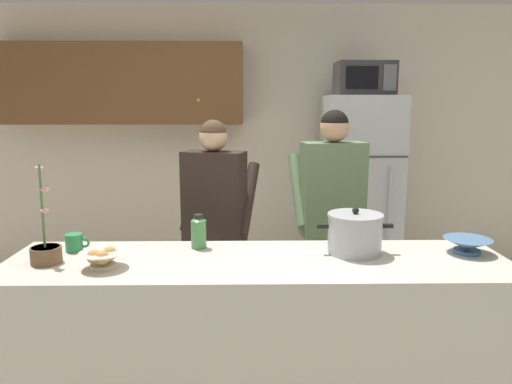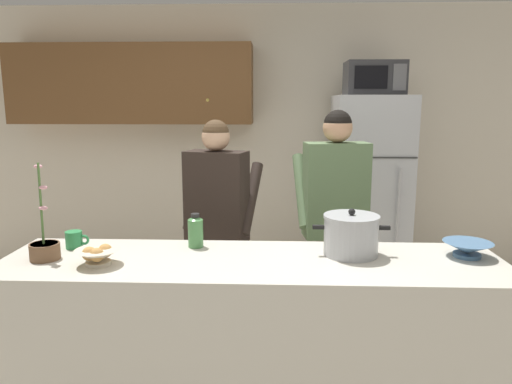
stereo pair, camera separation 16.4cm
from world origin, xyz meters
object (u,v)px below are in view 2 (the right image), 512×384
object	(u,v)px
person_near_pot	(217,210)
bottle_near_edge	(196,231)
microwave	(374,78)
cooking_pot	(351,235)
person_by_sink	(335,203)
bread_bowl	(98,255)
coffee_mug	(74,240)
empty_bowl	(467,248)
potted_orchid	(45,247)
refrigerator	(368,197)

from	to	relation	value
person_near_pot	bottle_near_edge	xyz separation A→B (m)	(-0.05, -0.60, 0.02)
microwave	cooking_pot	world-z (taller)	microwave
person_by_sink	bread_bowl	size ratio (longest dim) A/B	7.43
coffee_mug	empty_bowl	distance (m)	2.11
potted_orchid	refrigerator	bearing A→B (deg)	43.32
person_near_pot	cooking_pot	distance (m)	1.06
person_near_pot	microwave	bearing A→B (deg)	39.88
empty_bowl	bottle_near_edge	bearing A→B (deg)	175.39
bread_bowl	empty_bowl	distance (m)	1.89
person_near_pot	person_by_sink	distance (m)	0.80
microwave	person_near_pot	size ratio (longest dim) A/B	0.30
microwave	bottle_near_edge	distance (m)	2.25
coffee_mug	bottle_near_edge	world-z (taller)	bottle_near_edge
cooking_pot	potted_orchid	world-z (taller)	potted_orchid
microwave	person_by_sink	size ratio (longest dim) A/B	0.29
bread_bowl	potted_orchid	distance (m)	0.31
cooking_pot	bottle_near_edge	world-z (taller)	cooking_pot
person_near_pot	bottle_near_edge	distance (m)	0.61
refrigerator	coffee_mug	size ratio (longest dim) A/B	13.54
refrigerator	empty_bowl	world-z (taller)	refrigerator
microwave	empty_bowl	xyz separation A→B (m)	(0.18, -1.74, -0.95)
microwave	refrigerator	bearing A→B (deg)	90.07
coffee_mug	bottle_near_edge	xyz separation A→B (m)	(0.67, 0.05, 0.05)
person_near_pot	cooking_pot	bearing A→B (deg)	-41.81
bread_bowl	empty_bowl	bearing A→B (deg)	6.30
microwave	cooking_pot	size ratio (longest dim) A/B	1.19
person_near_pot	coffee_mug	size ratio (longest dim) A/B	12.24
coffee_mug	empty_bowl	bearing A→B (deg)	-1.86
person_near_pot	empty_bowl	world-z (taller)	person_near_pot
person_near_pot	coffee_mug	distance (m)	0.97
person_by_sink	empty_bowl	size ratio (longest dim) A/B	6.63
person_near_pot	refrigerator	bearing A→B (deg)	40.48
empty_bowl	bottle_near_edge	xyz separation A→B (m)	(-1.44, 0.12, 0.05)
potted_orchid	person_near_pot	bearing A→B (deg)	47.25
coffee_mug	empty_bowl	xyz separation A→B (m)	(2.11, -0.07, -0.00)
microwave	empty_bowl	world-z (taller)	microwave
refrigerator	person_near_pot	distance (m)	1.60
refrigerator	bottle_near_edge	world-z (taller)	refrigerator
refrigerator	potted_orchid	xyz separation A→B (m)	(-2.00, -1.89, 0.10)
microwave	empty_bowl	bearing A→B (deg)	-84.23
microwave	bread_bowl	distance (m)	2.75
person_near_pot	person_by_sink	size ratio (longest dim) A/B	0.96
person_by_sink	person_near_pot	bearing A→B (deg)	-176.79
microwave	potted_orchid	distance (m)	2.89
coffee_mug	potted_orchid	distance (m)	0.21
empty_bowl	potted_orchid	xyz separation A→B (m)	(-2.18, -0.13, 0.02)
bread_bowl	empty_bowl	xyz separation A→B (m)	(1.87, 0.21, -0.00)
refrigerator	person_by_sink	bearing A→B (deg)	-112.87
refrigerator	cooking_pot	bearing A→B (deg)	-103.72
bread_bowl	person_near_pot	bearing A→B (deg)	62.56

